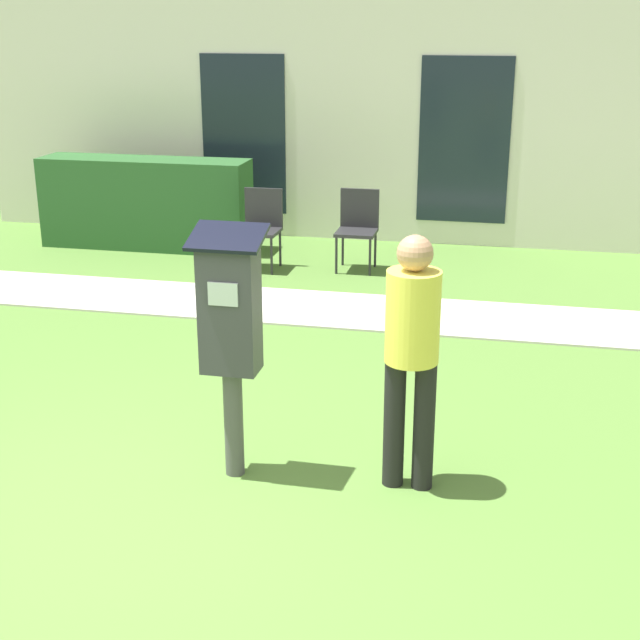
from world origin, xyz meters
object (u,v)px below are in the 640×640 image
at_px(person_standing, 412,344).
at_px(parking_meter, 230,321).
at_px(outdoor_chair_left, 261,222).
at_px(outdoor_chair_middle, 358,223).

bearing_deg(person_standing, parking_meter, -139.86).
bearing_deg(parking_meter, person_standing, 4.21).
xyz_separation_m(parking_meter, outdoor_chair_left, (-1.16, 4.74, -0.49)).
height_order(person_standing, outdoor_chair_left, person_standing).
bearing_deg(person_standing, outdoor_chair_left, 151.61).
height_order(parking_meter, outdoor_chair_left, parking_meter).
xyz_separation_m(outdoor_chair_left, outdoor_chair_middle, (1.08, 0.19, 0.00)).
distance_m(parking_meter, outdoor_chair_middle, 4.96).
bearing_deg(outdoor_chair_left, outdoor_chair_middle, 26.35).
relative_size(parking_meter, outdoor_chair_middle, 1.77).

